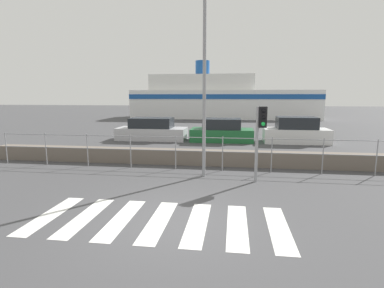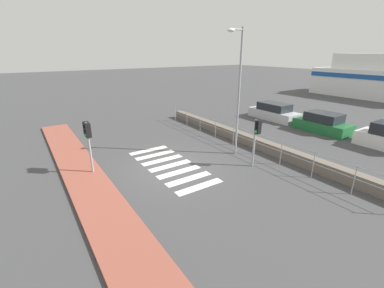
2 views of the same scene
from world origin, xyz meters
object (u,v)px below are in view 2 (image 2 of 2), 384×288
object	(u,v)px
traffic_light_near	(88,134)
parked_car_silver	(274,112)
parked_car_green	(323,124)
streetlamp	(237,82)
traffic_light_far	(256,133)

from	to	relation	value
traffic_light_near	parked_car_silver	xyz separation A→B (m)	(-2.36, 16.22, -1.46)
parked_car_silver	parked_car_green	world-z (taller)	parked_car_silver
streetlamp	parked_car_silver	distance (m)	10.34
traffic_light_far	parked_car_silver	size ratio (longest dim) A/B	0.56
traffic_light_far	parked_car_green	world-z (taller)	traffic_light_far
traffic_light_near	parked_car_green	world-z (taller)	traffic_light_near
traffic_light_near	streetlamp	distance (m)	8.04
traffic_light_near	traffic_light_far	distance (m)	8.16
traffic_light_far	parked_car_silver	distance (m)	11.01
traffic_light_near	parked_car_silver	world-z (taller)	traffic_light_near
traffic_light_near	parked_car_green	xyz separation A→B (m)	(2.22, 16.22, -1.46)
parked_car_green	streetlamp	bearing A→B (deg)	-91.97
traffic_light_far	parked_car_silver	xyz separation A→B (m)	(-6.19, 9.01, -1.24)
parked_car_silver	traffic_light_far	bearing A→B (deg)	-55.50
traffic_light_near	streetlamp	xyz separation A→B (m)	(1.92, 7.51, 2.12)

